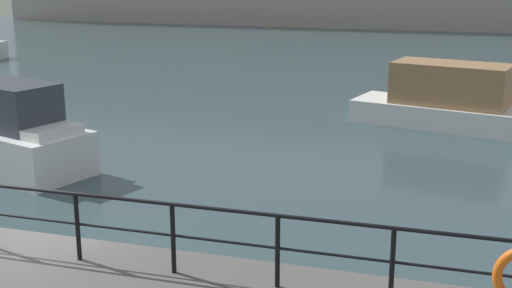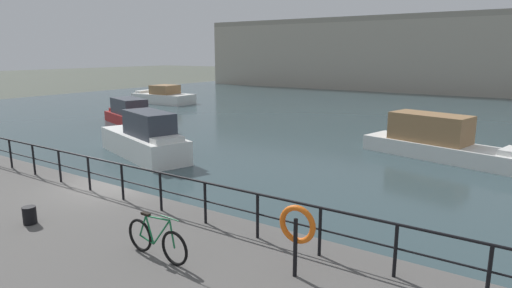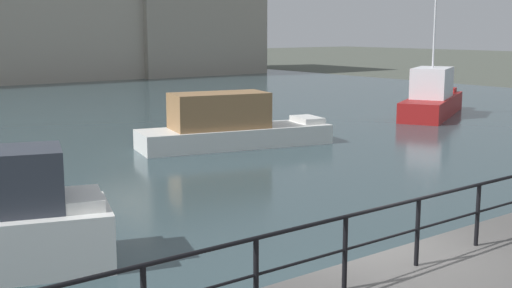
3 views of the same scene
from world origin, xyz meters
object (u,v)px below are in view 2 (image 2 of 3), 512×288
object	(u,v)px
moored_small_launch	(163,96)
moored_harbor_tender	(438,141)
moored_blue_motorboat	(134,116)
mooring_bollard	(30,215)
moored_green_narrowboat	(145,139)
life_ring_stand	(297,227)
parked_bicycle	(157,240)

from	to	relation	value
moored_small_launch	moored_harbor_tender	size ratio (longest dim) A/B	0.82
moored_blue_motorboat	moored_harbor_tender	bearing A→B (deg)	-155.68
mooring_bollard	moored_small_launch	bearing A→B (deg)	130.68
moored_green_narrowboat	life_ring_stand	world-z (taller)	life_ring_stand
life_ring_stand	moored_harbor_tender	bearing A→B (deg)	92.36
moored_blue_motorboat	parked_bicycle	size ratio (longest dim) A/B	4.77
moored_harbor_tender	mooring_bollard	bearing A→B (deg)	-95.36
moored_blue_motorboat	life_ring_stand	distance (m)	25.44
moored_small_launch	life_ring_stand	bearing A→B (deg)	137.21
moored_blue_motorboat	mooring_bollard	xyz separation A→B (m)	(14.48, -15.56, 0.58)
moored_small_launch	parked_bicycle	bearing A→B (deg)	133.36
moored_green_narrowboat	parked_bicycle	size ratio (longest dim) A/B	3.88
moored_blue_motorboat	parked_bicycle	xyz separation A→B (m)	(18.43, -15.07, 0.75)
moored_harbor_tender	parked_bicycle	size ratio (longest dim) A/B	4.53
parked_bicycle	life_ring_stand	distance (m)	2.94
moored_small_launch	mooring_bollard	bearing A→B (deg)	128.27
moored_blue_motorboat	life_ring_stand	bearing A→B (deg)	165.46
moored_blue_motorboat	life_ring_stand	world-z (taller)	life_ring_stand
moored_blue_motorboat	mooring_bollard	distance (m)	21.26
parked_bicycle	life_ring_stand	size ratio (longest dim) A/B	1.27
moored_small_launch	life_ring_stand	world-z (taller)	life_ring_stand
moored_small_launch	mooring_bollard	world-z (taller)	moored_small_launch
moored_small_launch	moored_blue_motorboat	bearing A→B (deg)	124.78
parked_bicycle	moored_harbor_tender	bearing A→B (deg)	85.51
moored_harbor_tender	life_ring_stand	xyz separation A→B (m)	(0.66, -15.94, 1.18)
moored_harbor_tender	moored_green_narrowboat	xyz separation A→B (m)	(-12.29, -8.13, 0.05)
moored_harbor_tender	parked_bicycle	distance (m)	17.07
moored_blue_motorboat	moored_small_launch	bearing A→B (deg)	-33.69
moored_small_launch	moored_harbor_tender	distance (m)	30.25
parked_bicycle	mooring_bollard	size ratio (longest dim) A/B	4.02
moored_small_launch	moored_green_narrowboat	xyz separation A→B (m)	(16.55, -17.26, 0.21)
moored_harbor_tender	mooring_bollard	distance (m)	18.44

